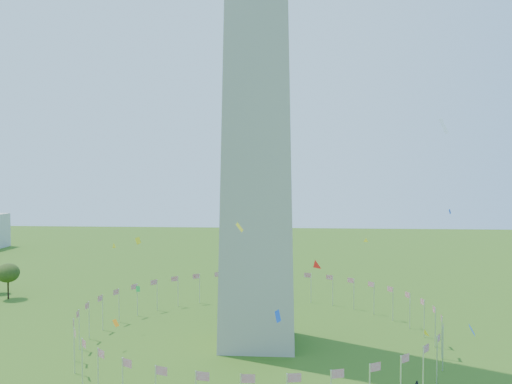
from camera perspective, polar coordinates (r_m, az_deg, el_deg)
flag_ring at (r=118.83m, az=0.23°, el=-14.84°), size 80.24×80.24×9.00m
kites_aloft at (r=88.29m, az=6.73°, el=-9.54°), size 88.23×68.15×40.78m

